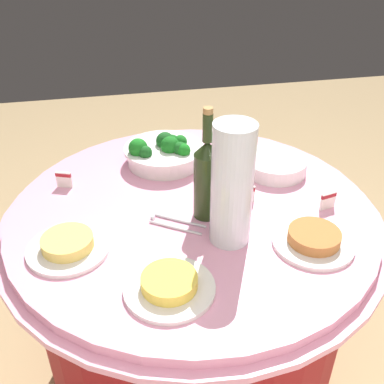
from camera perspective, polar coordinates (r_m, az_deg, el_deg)
ground_plane at (r=1.88m, az=0.00°, el=-20.65°), size 6.00×6.00×0.00m
buffet_table at (r=1.60m, az=0.00°, el=-12.60°), size 1.16×1.16×0.74m
broccoli_bowl at (r=1.57m, az=-3.59°, el=5.05°), size 0.28×0.28×0.11m
plate_stack at (r=1.55m, az=10.56°, el=3.38°), size 0.21×0.21×0.05m
wine_bottle at (r=1.26m, az=1.89°, el=1.90°), size 0.07×0.07×0.34m
decorative_fruit_vase at (r=1.16m, az=5.07°, el=-0.06°), size 0.11×0.11×0.34m
serving_tongs at (r=1.28m, az=-2.14°, el=-4.05°), size 0.16×0.13×0.01m
food_plate_peanuts at (r=1.25m, az=15.22°, el=-5.85°), size 0.22×0.22×0.04m
food_plate_noodles at (r=1.23m, az=-15.51°, el=-6.56°), size 0.22×0.22×0.04m
food_plate_fried_egg at (r=1.08m, az=-2.90°, el=-11.75°), size 0.22×0.22×0.04m
label_placard_front at (r=1.38m, az=6.96°, el=-0.07°), size 0.05×0.03×0.05m
label_placard_mid at (r=1.49m, az=-16.01°, el=1.63°), size 0.05×0.03×0.05m
label_placard_rear at (r=1.40m, az=16.95°, el=-0.95°), size 0.05×0.02×0.05m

